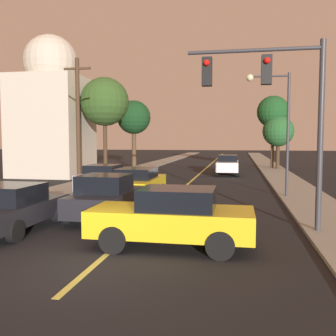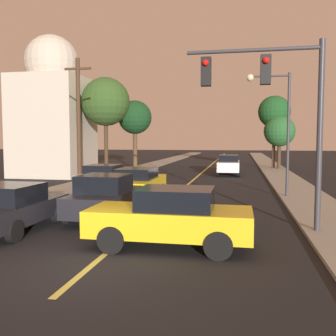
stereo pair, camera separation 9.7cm
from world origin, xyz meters
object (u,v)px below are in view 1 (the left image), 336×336
(car_near_lane_second, at_px, (138,184))
(tree_left_near, at_px, (134,118))
(car_outer_lane_second, at_px, (104,179))
(traffic_signal_mast, at_px, (276,96))
(streetlamp_right, at_px, (276,115))
(car_crossing_right, at_px, (173,217))
(utility_pole_left, at_px, (78,121))
(car_near_lane_front, at_px, (106,197))
(car_outer_lane_front, at_px, (12,207))
(tree_right_near, at_px, (278,131))
(domed_building_left, at_px, (52,111))
(car_far_oncoming, at_px, (228,165))
(tree_right_far, at_px, (273,112))
(tree_left_far, at_px, (105,102))

(car_near_lane_second, distance_m, tree_left_near, 18.97)
(car_outer_lane_second, height_order, traffic_signal_mast, traffic_signal_mast)
(car_near_lane_second, bearing_deg, streetlamp_right, 18.01)
(car_outer_lane_second, relative_size, car_crossing_right, 0.91)
(car_outer_lane_second, xyz_separation_m, traffic_signal_mast, (8.21, -6.95, 3.42))
(car_near_lane_second, xyz_separation_m, tree_left_near, (-5.21, 17.74, 4.24))
(car_outer_lane_second, bearing_deg, utility_pole_left, 145.26)
(car_near_lane_front, bearing_deg, tree_left_near, 103.26)
(car_outer_lane_front, xyz_separation_m, streetlamp_right, (8.95, 8.77, 3.39))
(car_outer_lane_front, bearing_deg, tree_right_near, 68.30)
(car_near_lane_front, height_order, car_near_lane_second, car_near_lane_front)
(car_near_lane_second, distance_m, domed_building_left, 15.36)
(streetlamp_right, bearing_deg, car_far_oncoming, 102.73)
(tree_right_far, height_order, domed_building_left, domed_building_left)
(traffic_signal_mast, bearing_deg, streetlamp_right, 84.28)
(car_near_lane_second, relative_size, tree_right_far, 0.64)
(car_outer_lane_front, height_order, car_far_oncoming, car_far_oncoming)
(car_far_oncoming, bearing_deg, car_crossing_right, 87.72)
(utility_pole_left, bearing_deg, car_far_oncoming, 52.79)
(traffic_signal_mast, height_order, tree_left_near, tree_left_near)
(car_far_oncoming, distance_m, traffic_signal_mast, 19.76)
(car_outer_lane_second, relative_size, utility_pole_left, 0.54)
(tree_left_far, height_order, tree_right_near, tree_left_far)
(utility_pole_left, height_order, tree_right_far, utility_pole_left)
(streetlamp_right, height_order, tree_left_near, tree_left_near)
(car_outer_lane_front, relative_size, streetlamp_right, 0.69)
(utility_pole_left, distance_m, tree_left_near, 14.60)
(tree_right_near, height_order, domed_building_left, domed_building_left)
(car_outer_lane_front, relative_size, tree_left_far, 0.55)
(car_crossing_right, distance_m, tree_left_near, 26.85)
(tree_left_near, bearing_deg, tree_right_far, 16.30)
(streetlamp_right, bearing_deg, utility_pole_left, 174.56)
(tree_left_far, bearing_deg, car_far_oncoming, 20.88)
(car_outer_lane_second, bearing_deg, streetlamp_right, 2.55)
(traffic_signal_mast, relative_size, tree_right_near, 1.12)
(tree_right_far, relative_size, domed_building_left, 0.64)
(car_near_lane_second, bearing_deg, domed_building_left, 133.07)
(car_near_lane_front, height_order, tree_left_near, tree_left_near)
(tree_left_far, bearing_deg, car_outer_lane_front, -79.58)
(streetlamp_right, relative_size, utility_pole_left, 0.81)
(streetlamp_right, bearing_deg, car_near_lane_front, -135.39)
(tree_right_near, xyz_separation_m, tree_right_far, (-0.46, 0.83, 1.93))
(tree_right_near, bearing_deg, tree_left_far, -143.98)
(car_outer_lane_second, bearing_deg, car_near_lane_front, -69.03)
(tree_left_far, height_order, tree_right_far, tree_left_far)
(car_outer_lane_second, bearing_deg, car_near_lane_second, -36.71)
(car_near_lane_second, bearing_deg, tree_left_far, 117.50)
(car_outer_lane_second, distance_m, tree_right_near, 22.16)
(tree_left_near, xyz_separation_m, domed_building_left, (-4.83, -7.01, 0.21))
(car_near_lane_front, bearing_deg, car_outer_lane_front, -136.13)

